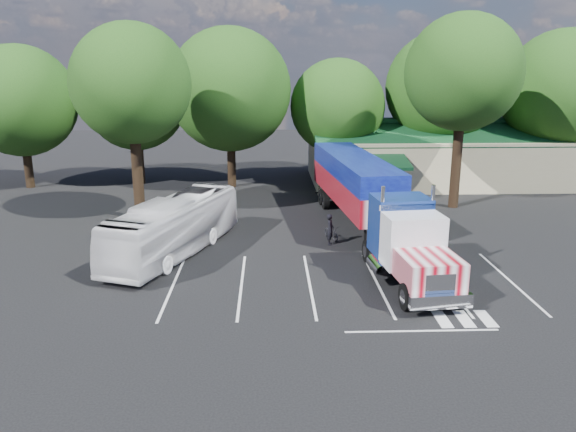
{
  "coord_description": "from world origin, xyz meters",
  "views": [
    {
      "loc": [
        -1.87,
        -30.62,
        9.94
      ],
      "look_at": [
        -0.84,
        -1.08,
        2.0
      ],
      "focal_mm": 35.0,
      "sensor_mm": 36.0,
      "label": 1
    }
  ],
  "objects_px": {
    "woman": "(330,229)",
    "silver_sedan": "(438,182)",
    "semi_truck": "(366,193)",
    "tour_bus": "(174,227)",
    "bicycle": "(331,232)"
  },
  "relations": [
    {
      "from": "tour_bus",
      "to": "silver_sedan",
      "type": "xyz_separation_m",
      "value": [
        19.0,
        15.35,
        -0.85
      ]
    },
    {
      "from": "bicycle",
      "to": "silver_sedan",
      "type": "relative_size",
      "value": 0.39
    },
    {
      "from": "bicycle",
      "to": "tour_bus",
      "type": "height_order",
      "value": "tour_bus"
    },
    {
      "from": "woman",
      "to": "silver_sedan",
      "type": "xyz_separation_m",
      "value": [
        10.4,
        14.0,
        -0.22
      ]
    },
    {
      "from": "semi_truck",
      "to": "woman",
      "type": "bearing_deg",
      "value": -145.59
    },
    {
      "from": "woman",
      "to": "bicycle",
      "type": "bearing_deg",
      "value": -3.86
    },
    {
      "from": "silver_sedan",
      "to": "bicycle",
      "type": "bearing_deg",
      "value": 153.82
    },
    {
      "from": "woman",
      "to": "silver_sedan",
      "type": "bearing_deg",
      "value": -29.15
    },
    {
      "from": "silver_sedan",
      "to": "woman",
      "type": "bearing_deg",
      "value": 155.34
    },
    {
      "from": "bicycle",
      "to": "tour_bus",
      "type": "bearing_deg",
      "value": 173.27
    },
    {
      "from": "semi_truck",
      "to": "woman",
      "type": "relative_size",
      "value": 12.17
    },
    {
      "from": "bicycle",
      "to": "tour_bus",
      "type": "xyz_separation_m",
      "value": [
        -8.8,
        -2.35,
        1.11
      ]
    },
    {
      "from": "woman",
      "to": "tour_bus",
      "type": "height_order",
      "value": "tour_bus"
    },
    {
      "from": "tour_bus",
      "to": "silver_sedan",
      "type": "relative_size",
      "value": 2.66
    },
    {
      "from": "tour_bus",
      "to": "semi_truck",
      "type": "bearing_deg",
      "value": 37.37
    }
  ]
}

